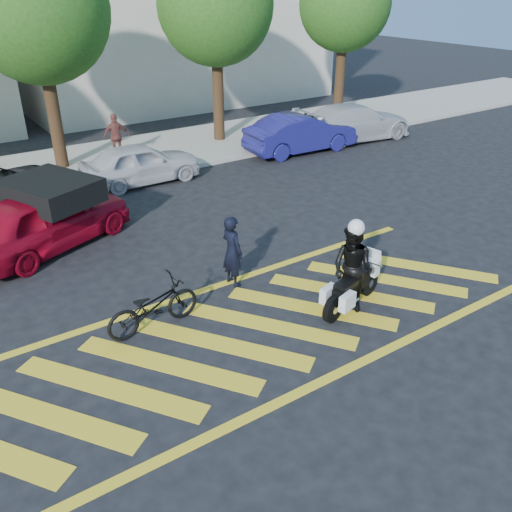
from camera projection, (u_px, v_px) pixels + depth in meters
ground at (247, 333)px, 10.56m from camera, size 90.00×90.00×0.00m
sidewalk at (63, 168)px, 19.34m from camera, size 60.00×5.00×0.15m
crosswalk at (246, 334)px, 10.54m from camera, size 12.33×4.00×0.01m
tree_center at (41, 15)px, 17.14m from camera, size 4.60×4.60×7.56m
tree_right at (218, 10)px, 20.39m from camera, size 4.40×4.40×7.41m
tree_far_right at (346, 8)px, 23.68m from camera, size 4.00×4.00×7.10m
officer_bike at (232, 251)px, 11.89m from camera, size 0.45×0.64×1.65m
bicycle at (153, 306)px, 10.50m from camera, size 1.97×0.79×1.02m
police_motorcycle at (351, 288)px, 11.17m from camera, size 1.92×0.87×0.86m
officer_moto at (352, 269)px, 10.95m from camera, size 0.91×1.05×1.86m
red_convertible at (44, 219)px, 13.54m from camera, size 4.93×3.49×1.56m
parked_mid_right at (140, 163)px, 17.91m from camera, size 3.99×1.62×1.35m
parked_right at (301, 133)px, 21.07m from camera, size 4.56×1.81×1.48m
parked_far_right at (355, 122)px, 22.64m from camera, size 5.29×2.47×1.50m
pedestrian_right at (116, 136)px, 19.86m from camera, size 0.98×0.48×1.62m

